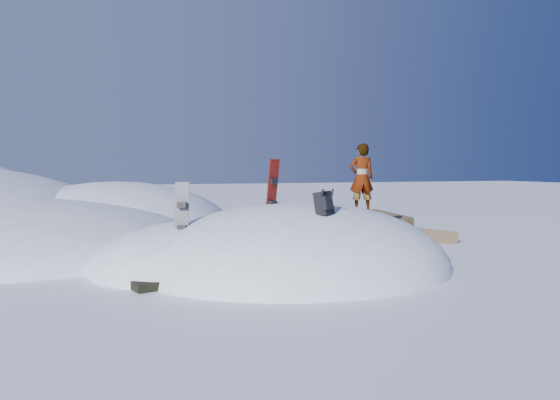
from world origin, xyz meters
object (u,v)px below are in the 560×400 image
object	(u,v)px
backpack	(324,203)
snowboard_dark	(182,219)
person	(362,178)
snowboard_red	(272,195)

from	to	relation	value
backpack	snowboard_dark	bearing A→B (deg)	120.23
snowboard_dark	person	size ratio (longest dim) A/B	0.98
snowboard_dark	person	distance (m)	4.35
person	snowboard_dark	bearing A→B (deg)	15.13
snowboard_red	person	size ratio (longest dim) A/B	1.01
backpack	person	size ratio (longest dim) A/B	0.35
snowboard_dark	backpack	world-z (taller)	snowboard_dark
backpack	person	xyz separation A→B (m)	(1.64, 1.53, 0.47)
person	snowboard_red	bearing A→B (deg)	16.77
snowboard_red	snowboard_dark	world-z (taller)	snowboard_red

